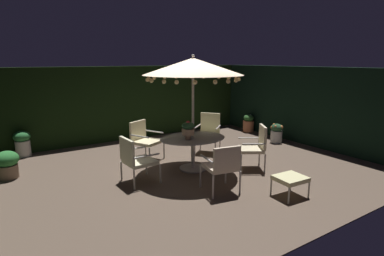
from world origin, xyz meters
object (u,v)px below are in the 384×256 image
Objects in this scene: patio_umbrella at (193,67)px; centerpiece_planter at (188,129)px; patio_dining_table at (193,144)px; potted_plant_left_far at (22,143)px; ottoman_footrest at (290,179)px; potted_plant_back_center at (248,123)px; patio_chair_northeast at (135,158)px; patio_chair_east at (222,164)px; patio_chair_south at (209,130)px; potted_plant_back_left at (7,164)px; potted_plant_back_right at (276,133)px; patio_chair_north at (144,138)px; patio_chair_southeast at (256,145)px.

centerpiece_planter is at bearing -154.42° from patio_umbrella.
potted_plant_left_far is at bearing 134.65° from patio_dining_table.
ottoman_footrest is 0.93× the size of potted_plant_back_center.
potted_plant_back_center is (5.14, 2.19, -0.24)m from patio_chair_northeast.
centerpiece_planter is 0.44× the size of patio_chair_east.
potted_plant_back_left is (-4.73, 0.74, -0.28)m from patio_chair_south.
patio_umbrella reaches higher than patio_chair_east.
ottoman_footrest is at bearing -54.51° from potted_plant_left_far.
potted_plant_left_far is at bearing 125.49° from ottoman_footrest.
patio_chair_northeast is 4.90m from potted_plant_back_right.
patio_umbrella is 4.94m from potted_plant_left_far.
ottoman_footrest is at bearing -69.31° from patio_chair_north.
centerpiece_planter is at bearing -0.83° from patio_chair_northeast.
patio_dining_table is 3.99m from potted_plant_back_left.
patio_umbrella reaches higher than patio_chair_northeast.
centerpiece_planter is 1.38m from patio_chair_east.
patio_dining_table is at bearing -140.46° from patio_chair_south.
potted_plant_back_left is (-2.99, 0.37, -0.23)m from patio_chair_north.
patio_chair_south is 1.56× the size of potted_plant_left_far.
patio_chair_northeast is at bearing 131.50° from patio_chair_east.
ottoman_footrest is at bearing -110.09° from patio_chair_southeast.
potted_plant_back_left is at bearing 138.05° from ottoman_footrest.
patio_chair_south reaches higher than ottoman_footrest.
potted_plant_left_far is 1.16× the size of potted_plant_back_right.
patio_chair_north reaches higher than ottoman_footrest.
potted_plant_back_center is at bearing 55.21° from ottoman_footrest.
patio_chair_north is (-0.45, 1.38, -0.43)m from centerpiece_planter.
potted_plant_back_right is (2.72, 2.79, -0.03)m from ottoman_footrest.
patio_umbrella is 2.68× the size of patio_chair_north.
patio_chair_east is 0.93× the size of patio_chair_southeast.
patio_chair_north reaches higher than potted_plant_back_left.
patio_chair_northeast reaches higher than ottoman_footrest.
potted_plant_back_center is at bearing -9.11° from potted_plant_left_far.
potted_plant_back_center is (3.70, 2.12, -0.29)m from patio_dining_table.
patio_chair_north is 4.11m from potted_plant_back_right.
potted_plant_left_far is 1.11× the size of potted_plant_back_center.
patio_chair_east is 0.89× the size of patio_chair_south.
patio_chair_northeast is 1.42× the size of potted_plant_left_far.
patio_chair_south is (1.11, 0.92, 0.01)m from patio_dining_table.
patio_chair_east is at bearing 139.62° from ottoman_footrest.
centerpiece_planter is at bearing -47.86° from potted_plant_left_far.
potted_plant_back_center is (7.32, 0.46, -0.02)m from potted_plant_back_left.
patio_chair_north is at bearing -37.15° from potted_plant_left_far.
patio_umbrella reaches higher than potted_plant_back_left.
patio_chair_northeast is 2.74m from patio_chair_south.
patio_chair_east reaches higher than ottoman_footrest.
potted_plant_back_left is 0.97× the size of potted_plant_back_center.
patio_chair_south is at bearing -12.10° from patio_chair_north.
patio_umbrella is 2.29m from patio_chair_northeast.
patio_chair_east is 1.61m from patio_chair_southeast.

